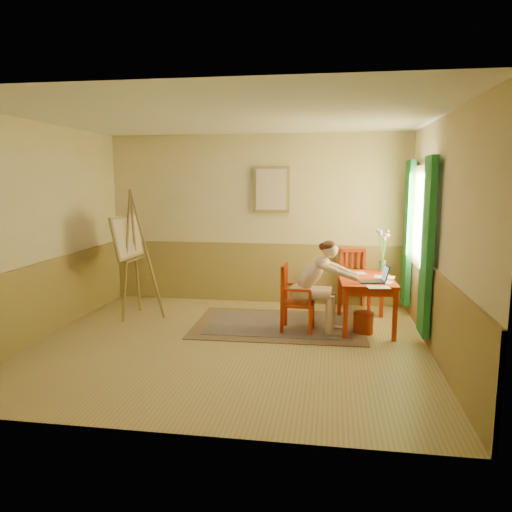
% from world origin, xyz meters
% --- Properties ---
extents(room, '(5.04, 4.54, 2.84)m').
position_xyz_m(room, '(0.00, 0.00, 1.40)').
color(room, tan).
rests_on(room, ground).
extents(wainscot, '(5.00, 4.50, 1.00)m').
position_xyz_m(wainscot, '(0.00, 0.80, 0.50)').
color(wainscot, tan).
rests_on(wainscot, room).
extents(window, '(0.12, 2.01, 2.20)m').
position_xyz_m(window, '(2.42, 1.10, 1.35)').
color(window, white).
rests_on(window, room).
extents(wall_portrait, '(0.60, 0.05, 0.76)m').
position_xyz_m(wall_portrait, '(0.25, 2.20, 1.90)').
color(wall_portrait, '#96824C').
rests_on(wall_portrait, room).
extents(rug, '(2.44, 1.66, 0.02)m').
position_xyz_m(rug, '(0.53, 0.89, 0.01)').
color(rug, '#8C7251').
rests_on(rug, room).
extents(table, '(0.78, 1.24, 0.72)m').
position_xyz_m(table, '(1.73, 0.96, 0.63)').
color(table, red).
rests_on(table, room).
extents(chair_left, '(0.44, 0.43, 0.92)m').
position_xyz_m(chair_left, '(0.77, 0.65, 0.46)').
color(chair_left, red).
rests_on(chair_left, room).
extents(chair_back, '(0.49, 0.51, 0.96)m').
position_xyz_m(chair_back, '(1.62, 1.98, 0.48)').
color(chair_back, red).
rests_on(chair_back, room).
extents(figure, '(0.94, 0.41, 1.27)m').
position_xyz_m(figure, '(1.06, 0.63, 0.70)').
color(figure, beige).
rests_on(figure, room).
extents(laptop, '(0.41, 0.28, 0.23)m').
position_xyz_m(laptop, '(1.84, 0.66, 0.77)').
color(laptop, '#1E2338').
rests_on(laptop, table).
extents(papers, '(0.70, 1.15, 0.00)m').
position_xyz_m(papers, '(1.84, 0.82, 0.72)').
color(papers, white).
rests_on(papers, table).
extents(vase, '(0.21, 0.31, 0.63)m').
position_xyz_m(vase, '(1.99, 1.47, 1.01)').
color(vase, '#3F724C').
rests_on(vase, table).
extents(wastebasket, '(0.34, 0.34, 0.29)m').
position_xyz_m(wastebasket, '(1.70, 0.71, 0.14)').
color(wastebasket, '#B7401A').
rests_on(wastebasket, room).
extents(easel, '(0.65, 0.85, 1.93)m').
position_xyz_m(easel, '(-1.73, 1.03, 1.14)').
color(easel, olive).
rests_on(easel, room).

